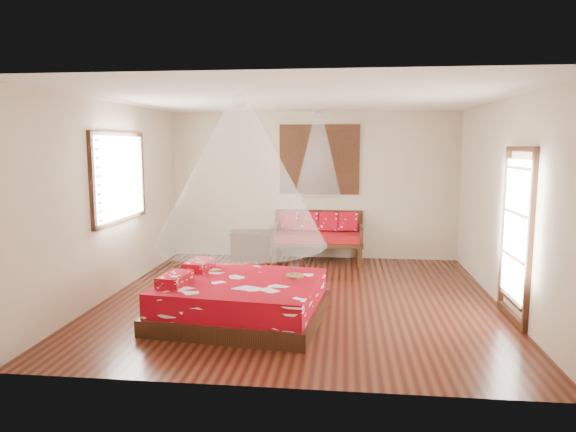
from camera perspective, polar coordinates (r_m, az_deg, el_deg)
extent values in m
cube|color=black|center=(7.44, 1.37, -9.18)|extent=(5.50, 5.50, 0.02)
cube|color=white|center=(7.14, 1.44, 12.99)|extent=(5.50, 5.50, 0.02)
cube|color=tan|center=(7.89, -19.00, 1.82)|extent=(0.02, 5.50, 2.80)
cube|color=tan|center=(7.45, 23.08, 1.28)|extent=(0.02, 5.50, 2.80)
cube|color=tan|center=(9.90, 2.80, 3.40)|extent=(5.50, 0.02, 2.80)
cube|color=tan|center=(4.44, -1.69, -2.19)|extent=(5.50, 0.02, 2.80)
cube|color=black|center=(6.60, -5.14, -10.47)|extent=(2.17, 2.01, 0.20)
cube|color=maroon|center=(6.53, -5.17, -8.39)|extent=(2.06, 1.90, 0.30)
cube|color=maroon|center=(6.39, -12.45, -6.89)|extent=(0.34, 0.55, 0.13)
cube|color=maroon|center=(7.06, -9.84, -5.41)|extent=(0.34, 0.55, 0.13)
cube|color=black|center=(9.37, -1.56, -4.21)|extent=(0.08, 0.08, 0.42)
cube|color=black|center=(9.29, 7.99, -4.39)|extent=(0.08, 0.08, 0.42)
cube|color=black|center=(9.98, -1.06, -3.46)|extent=(0.08, 0.08, 0.42)
cube|color=black|center=(9.90, 7.89, -3.63)|extent=(0.08, 0.08, 0.42)
cube|color=black|center=(9.57, 3.31, -2.92)|extent=(1.67, 0.74, 0.08)
cube|color=maroon|center=(9.55, 3.31, -2.28)|extent=(1.61, 0.68, 0.14)
cube|color=black|center=(9.85, 3.42, -0.91)|extent=(1.67, 0.06, 0.55)
cube|color=black|center=(9.62, -1.43, -1.89)|extent=(0.06, 0.74, 0.30)
cube|color=black|center=(9.53, 8.09, -2.06)|extent=(0.06, 0.74, 0.30)
cube|color=maroon|center=(9.76, 0.13, -0.58)|extent=(0.35, 0.19, 0.37)
cube|color=maroon|center=(9.73, 2.30, -0.61)|extent=(0.35, 0.19, 0.37)
cube|color=maroon|center=(9.71, 4.48, -0.65)|extent=(0.35, 0.19, 0.37)
cube|color=maroon|center=(9.71, 6.67, -0.68)|extent=(0.35, 0.19, 0.37)
cube|color=black|center=(9.89, -4.12, -3.41)|extent=(0.78, 0.59, 0.48)
cube|color=black|center=(9.85, -4.13, -1.90)|extent=(0.82, 0.63, 0.05)
cube|color=black|center=(9.82, 3.51, 6.28)|extent=(1.52, 0.06, 1.32)
cube|color=black|center=(9.81, 3.51, 6.28)|extent=(1.35, 0.04, 1.10)
cube|color=black|center=(8.03, -18.23, 4.11)|extent=(0.08, 1.74, 1.34)
cube|color=white|center=(8.01, -17.97, 4.11)|extent=(0.04, 1.54, 1.10)
cube|color=black|center=(6.91, 24.02, -2.17)|extent=(0.08, 1.02, 2.16)
cube|color=white|center=(6.89, 23.91, -1.35)|extent=(0.03, 0.82, 1.70)
cylinder|color=brown|center=(6.61, 0.73, -6.67)|extent=(0.23, 0.23, 0.03)
cone|color=white|center=(6.27, -5.34, 4.88)|extent=(2.13, 2.13, 1.80)
cone|color=white|center=(9.35, 3.37, 6.81)|extent=(0.84, 0.84, 1.50)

